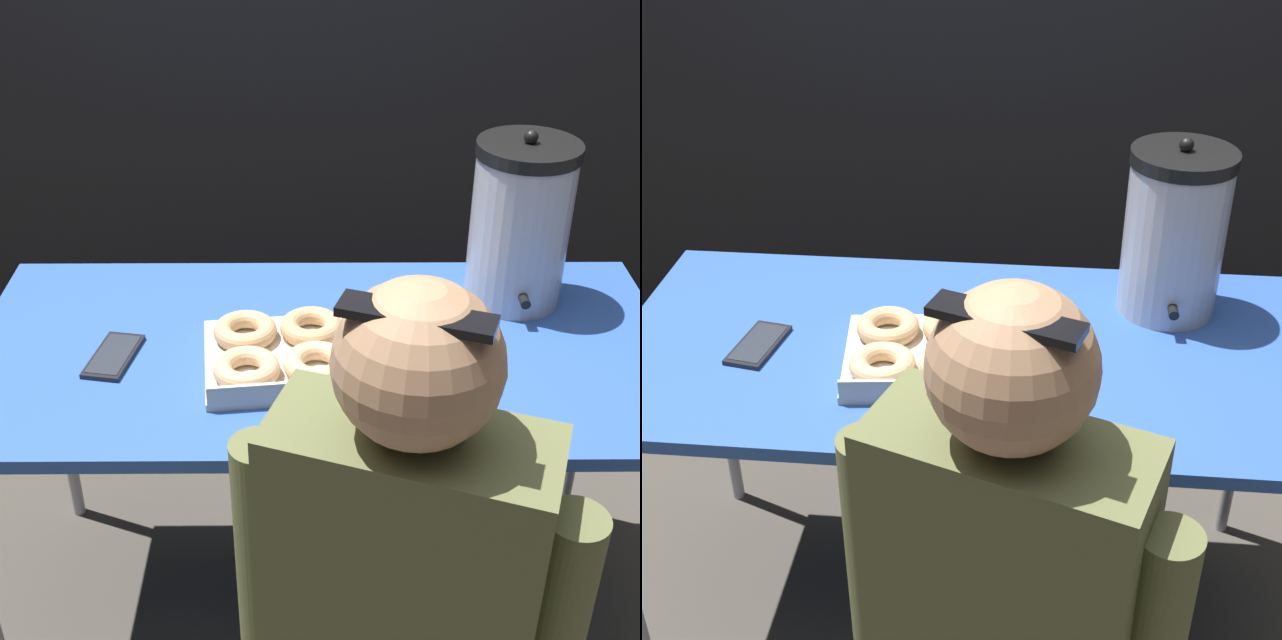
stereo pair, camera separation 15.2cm
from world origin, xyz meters
The scene contains 5 objects.
ground_plane centered at (0.00, 0.00, 0.00)m, with size 12.00×12.00×0.00m, color #4C473F.
folding_table centered at (0.00, 0.00, 0.70)m, with size 1.42×0.71×0.75m.
donut_box centered at (-0.03, -0.06, 0.77)m, with size 0.45×0.34×0.05m.
coffee_urn centered at (0.42, 0.19, 0.93)m, with size 0.21×0.24×0.38m.
cell_phone centered at (-0.41, -0.04, 0.75)m, with size 0.10×0.17×0.01m.
Camera 2 is at (0.14, -1.50, 1.74)m, focal length 50.00 mm.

